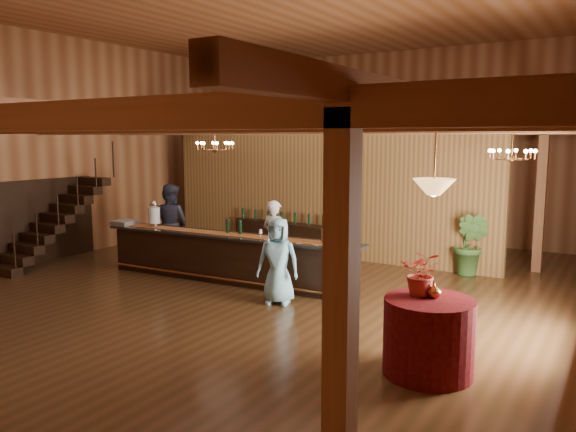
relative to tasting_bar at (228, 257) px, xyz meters
The scene contains 26 objects.
floor 1.06m from the tasting_bar, 10.94° to the right, with size 14.00×14.00×0.00m, color #4B2D19.
ceiling 5.08m from the tasting_bar, 10.94° to the right, with size 14.00×14.00×0.00m, color #9F633E.
wall_back 7.24m from the tasting_bar, 82.40° to the left, with size 12.00×0.10×5.50m, color #96613B.
wall_left 5.57m from the tasting_bar, behind, with size 0.10×14.00×5.50m, color #96613B.
beam_grid 2.90m from the tasting_bar, 20.00° to the left, with size 11.90×13.90×0.39m.
support_posts 1.58m from the tasting_bar, 36.61° to the right, with size 9.20×10.20×3.20m.
partition_wall 3.51m from the tasting_bar, 82.97° to the left, with size 9.00×0.18×3.10m, color olive.
staircase 4.66m from the tasting_bar, 168.59° to the right, with size 1.00×2.80×2.00m.
backroom_boxes 5.36m from the tasting_bar, 83.39° to the left, with size 4.10×0.60×1.10m.
tasting_bar is the anchor object (origin of this frame).
beverage_dispenser 2.18m from the tasting_bar, behind, with size 0.26×0.26×0.60m.
glass_rack_tray 2.88m from the tasting_bar, behind, with size 0.50×0.50×0.10m, color gray.
raffle_drum 2.45m from the tasting_bar, ahead, with size 0.34×0.24×0.30m.
bar_bottle_0 0.66m from the tasting_bar, 127.85° to the left, with size 0.07×0.07×0.30m, color black.
bar_bottle_1 0.69m from the tasting_bar, 29.54° to the left, with size 0.07×0.07×0.30m, color black.
backbar_shelf 3.14m from the tasting_bar, 101.31° to the left, with size 2.87×0.45×0.81m, color black.
round_table 5.60m from the tasting_bar, 25.49° to the right, with size 1.14×1.14×0.99m, color maroon.
chandelier_left 2.46m from the tasting_bar, 145.15° to the left, with size 0.80×0.80×0.53m.
chandelier_right 5.89m from the tasting_bar, 15.83° to the left, with size 0.80×0.80×0.65m.
pendant_lamp 5.91m from the tasting_bar, 25.49° to the right, with size 0.52×0.52×0.90m.
bartender 1.06m from the tasting_bar, 48.09° to the left, with size 0.61×0.40×1.68m, color white.
staff_second 2.40m from the tasting_bar, 163.24° to the left, with size 0.92×0.72×1.90m, color #262735.
guest 1.95m from the tasting_bar, 24.44° to the right, with size 0.77×0.50×1.58m, color #81BED7.
floor_plant 5.26m from the tasting_bar, 36.65° to the left, with size 0.77×0.62×1.39m, color #375F27.
table_flowers 5.47m from the tasting_bar, 25.10° to the right, with size 0.53×0.46×0.59m, color #A13327.
table_vase 5.62m from the tasting_bar, 24.63° to the right, with size 0.16×0.16×0.31m, color #A8673B.
Camera 1 is at (6.20, -8.98, 3.00)m, focal length 35.00 mm.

